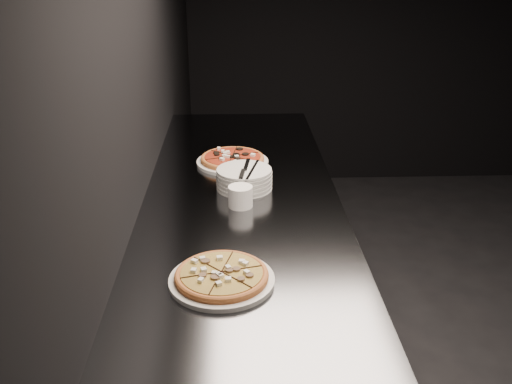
{
  "coord_description": "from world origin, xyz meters",
  "views": [
    {
      "loc": [
        -2.15,
        -1.92,
        1.8
      ],
      "look_at": [
        -2.08,
        -0.06,
        0.99
      ],
      "focal_mm": 40.0,
      "sensor_mm": 36.0,
      "label": 1
    }
  ],
  "objects_px": {
    "counter": "(243,307)",
    "pizza_mushroom": "(222,277)",
    "plate_stack": "(244,179)",
    "cutlery": "(246,170)",
    "pizza_tomato": "(233,160)",
    "ramekin": "(240,196)"
  },
  "relations": [
    {
      "from": "cutlery",
      "to": "ramekin",
      "type": "relative_size",
      "value": 2.5
    },
    {
      "from": "pizza_mushroom",
      "to": "pizza_tomato",
      "type": "bearing_deg",
      "value": 88.17
    },
    {
      "from": "pizza_tomato",
      "to": "plate_stack",
      "type": "distance_m",
      "value": 0.28
    },
    {
      "from": "counter",
      "to": "pizza_mushroom",
      "type": "bearing_deg",
      "value": -96.93
    },
    {
      "from": "pizza_tomato",
      "to": "plate_stack",
      "type": "bearing_deg",
      "value": -80.47
    },
    {
      "from": "pizza_mushroom",
      "to": "cutlery",
      "type": "distance_m",
      "value": 0.67
    },
    {
      "from": "counter",
      "to": "pizza_mushroom",
      "type": "relative_size",
      "value": 7.51
    },
    {
      "from": "counter",
      "to": "cutlery",
      "type": "relative_size",
      "value": 10.94
    },
    {
      "from": "counter",
      "to": "plate_stack",
      "type": "relative_size",
      "value": 11.36
    },
    {
      "from": "ramekin",
      "to": "cutlery",
      "type": "bearing_deg",
      "value": 80.44
    },
    {
      "from": "plate_stack",
      "to": "cutlery",
      "type": "relative_size",
      "value": 0.96
    },
    {
      "from": "pizza_tomato",
      "to": "plate_stack",
      "type": "relative_size",
      "value": 1.67
    },
    {
      "from": "cutlery",
      "to": "pizza_mushroom",
      "type": "bearing_deg",
      "value": -89.65
    },
    {
      "from": "pizza_mushroom",
      "to": "ramekin",
      "type": "distance_m",
      "value": 0.52
    },
    {
      "from": "plate_stack",
      "to": "cutlery",
      "type": "xyz_separation_m",
      "value": [
        0.01,
        -0.02,
        0.04
      ]
    },
    {
      "from": "counter",
      "to": "pizza_mushroom",
      "type": "height_order",
      "value": "pizza_mushroom"
    },
    {
      "from": "counter",
      "to": "plate_stack",
      "type": "distance_m",
      "value": 0.52
    },
    {
      "from": "ramekin",
      "to": "counter",
      "type": "bearing_deg",
      "value": 77.19
    },
    {
      "from": "plate_stack",
      "to": "ramekin",
      "type": "bearing_deg",
      "value": -95.75
    },
    {
      "from": "pizza_mushroom",
      "to": "cutlery",
      "type": "relative_size",
      "value": 1.46
    },
    {
      "from": "cutlery",
      "to": "ramekin",
      "type": "distance_m",
      "value": 0.16
    },
    {
      "from": "counter",
      "to": "cutlery",
      "type": "distance_m",
      "value": 0.56
    }
  ]
}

